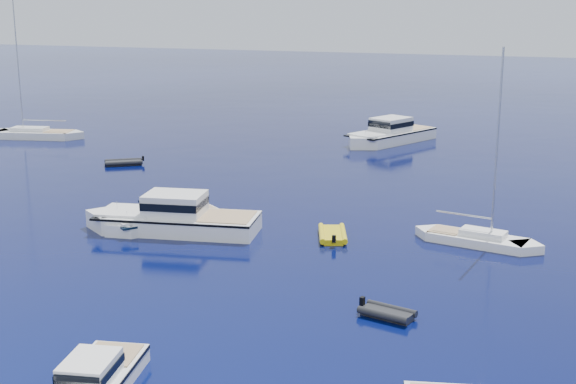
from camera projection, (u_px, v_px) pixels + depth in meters
name	position (u px, v px, depth m)	size (l,w,h in m)	color
ground	(22.00, 375.00, 31.52)	(400.00, 400.00, 0.00)	#09175A
motor_cruiser_left	(165.00, 227.00, 52.01)	(2.67, 8.73, 2.29)	white
motor_cruiser_centre	(172.00, 231.00, 51.17)	(3.84, 12.55, 3.29)	white
motor_cruiser_distant	(389.00, 143.00, 83.15)	(3.99, 13.04, 3.42)	white
sailboat_centre	(477.00, 244.00, 48.43)	(2.23, 8.58, 12.62)	white
sailboat_far_l	(34.00, 138.00, 85.98)	(3.13, 12.02, 17.67)	silver
tender_yellow	(332.00, 238.00, 49.75)	(2.08, 3.83, 0.95)	#D8C00C
tender_grey_near	(387.00, 317.00, 37.22)	(1.59, 2.73, 0.95)	black
tender_grey_far	(124.00, 165.00, 71.90)	(1.97, 3.59, 0.95)	black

